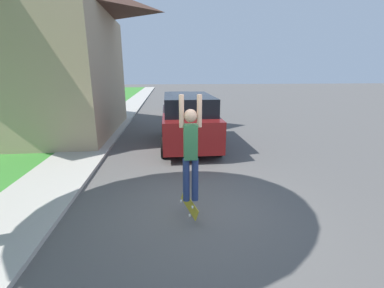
{
  "coord_description": "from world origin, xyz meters",
  "views": [
    {
      "loc": [
        -0.53,
        -4.81,
        2.83
      ],
      "look_at": [
        0.07,
        1.32,
        1.11
      ],
      "focal_mm": 24.0,
      "sensor_mm": 36.0,
      "label": 1
    }
  ],
  "objects_px": {
    "suv_parked": "(188,119)",
    "skateboarder": "(191,148)",
    "skateboard": "(189,204)",
    "car_down_street": "(179,103)"
  },
  "relations": [
    {
      "from": "suv_parked",
      "to": "skateboarder",
      "type": "xyz_separation_m",
      "value": [
        -0.41,
        -5.41,
        0.42
      ]
    },
    {
      "from": "car_down_street",
      "to": "skateboarder",
      "type": "relative_size",
      "value": 2.05
    },
    {
      "from": "car_down_street",
      "to": "skateboard",
      "type": "relative_size",
      "value": 5.16
    },
    {
      "from": "suv_parked",
      "to": "skateboarder",
      "type": "height_order",
      "value": "skateboarder"
    },
    {
      "from": "car_down_street",
      "to": "suv_parked",
      "type": "bearing_deg",
      "value": -90.72
    },
    {
      "from": "suv_parked",
      "to": "skateboard",
      "type": "distance_m",
      "value": 5.4
    },
    {
      "from": "suv_parked",
      "to": "skateboard",
      "type": "relative_size",
      "value": 5.82
    },
    {
      "from": "skateboarder",
      "to": "suv_parked",
      "type": "bearing_deg",
      "value": 85.71
    },
    {
      "from": "car_down_street",
      "to": "skateboard",
      "type": "height_order",
      "value": "car_down_street"
    },
    {
      "from": "car_down_street",
      "to": "skateboard",
      "type": "bearing_deg",
      "value": -92.21
    }
  ]
}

